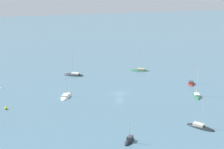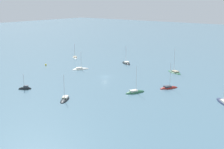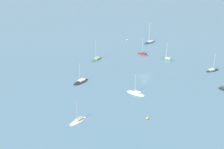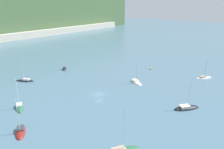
# 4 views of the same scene
# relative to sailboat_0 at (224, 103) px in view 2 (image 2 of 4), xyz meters

# --- Properties ---
(ground_plane) EXTENTS (600.00, 600.00, 0.00)m
(ground_plane) POSITION_rel_sailboat_0_xyz_m (50.33, -3.13, -0.10)
(ground_plane) COLOR slate
(sailboat_0) EXTENTS (7.96, 8.28, 13.01)m
(sailboat_0) POSITION_rel_sailboat_0_xyz_m (0.00, 0.00, 0.00)
(sailboat_0) COLOR #232D4C
(sailboat_0) RESTS_ON ground_plane
(sailboat_1) EXTENTS (4.32, 4.31, 6.46)m
(sailboat_1) POSITION_rel_sailboat_0_xyz_m (61.05, 28.89, 0.01)
(sailboat_1) COLOR black
(sailboat_1) RESTS_ON ground_plane
(sailboat_2) EXTENTS (8.99, 6.76, 11.13)m
(sailboat_2) POSITION_rel_sailboat_0_xyz_m (31.08, -27.56, 0.01)
(sailboat_2) COLOR #2D6647
(sailboat_2) RESTS_ON ground_plane
(sailboat_3) EXTENTS (5.68, 7.20, 10.01)m
(sailboat_3) POSITION_rel_sailboat_0_xyz_m (21.19, -3.92, -0.00)
(sailboat_3) COLOR maroon
(sailboat_3) RESTS_ON ground_plane
(sailboat_4) EXTENTS (8.47, 7.06, 9.68)m
(sailboat_4) POSITION_rel_sailboat_0_xyz_m (59.22, -30.49, -0.01)
(sailboat_4) COLOR black
(sailboat_4) RESTS_ON ground_plane
(sailboat_5) EXTENTS (7.26, 6.12, 8.30)m
(sailboat_5) POSITION_rel_sailboat_0_xyz_m (90.27, -25.55, -0.01)
(sailboat_5) COLOR white
(sailboat_5) RESTS_ON ground_plane
(sailboat_6) EXTENTS (6.17, 8.16, 8.99)m
(sailboat_6) POSITION_rel_sailboat_0_xyz_m (67.92, -6.64, -0.02)
(sailboat_6) COLOR white
(sailboat_6) RESTS_ON ground_plane
(sailboat_7) EXTENTS (5.20, 7.56, 10.33)m
(sailboat_7) POSITION_rel_sailboat_0_xyz_m (27.62, 8.27, -0.01)
(sailboat_7) COLOR #2D6647
(sailboat_7) RESTS_ON ground_plane
(sailboat_8) EXTENTS (5.84, 7.58, 9.09)m
(sailboat_8) POSITION_rel_sailboat_0_xyz_m (40.92, 28.49, 0.02)
(sailboat_8) COLOR black
(sailboat_8) RESTS_ON ground_plane
(mooring_buoy_1) EXTENTS (0.84, 0.84, 0.84)m
(mooring_buoy_1) POSITION_rel_sailboat_0_xyz_m (86.87, -2.32, 0.32)
(mooring_buoy_1) COLOR yellow
(mooring_buoy_1) RESTS_ON ground_plane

